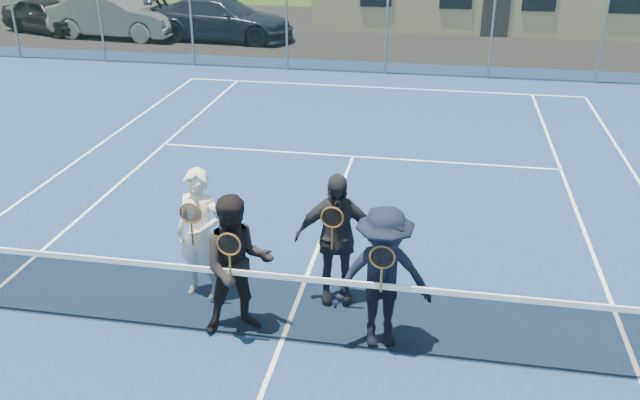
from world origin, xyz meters
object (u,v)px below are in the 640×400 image
object	(u,v)px
car_a	(47,15)
tennis_net	(281,305)
car_b	(116,16)
car_c	(222,19)
player_b	(238,265)
player_d	(383,278)
player_c	(335,238)
player_a	(200,234)

from	to	relation	value
car_a	tennis_net	world-z (taller)	car_a
car_b	tennis_net	bearing A→B (deg)	-144.03
car_b	car_c	bearing A→B (deg)	-80.61
car_a	player_b	distance (m)	21.84
car_a	car_c	bearing A→B (deg)	-71.56
car_a	car_c	size ratio (longest dim) A/B	0.74
player_d	player_c	bearing A→B (deg)	128.41
car_b	player_b	size ratio (longest dim) A/B	2.72
player_a	car_c	bearing A→B (deg)	106.93
player_b	car_c	bearing A→B (deg)	108.43
car_a	player_b	bearing A→B (deg)	-124.08
tennis_net	player_b	xyz separation A→B (m)	(-0.57, 0.17, 0.38)
player_b	player_d	bearing A→B (deg)	0.42
car_b	player_d	size ratio (longest dim) A/B	2.72
car_c	player_a	size ratio (longest dim) A/B	2.93
player_a	player_c	xyz separation A→B (m)	(1.76, 0.20, -0.00)
car_b	player_a	size ratio (longest dim) A/B	2.72
car_b	tennis_net	xyz separation A→B (m)	(10.39, -17.34, -0.27)
car_a	player_c	bearing A→B (deg)	-120.47
tennis_net	player_d	distance (m)	1.25
car_c	player_b	size ratio (longest dim) A/B	2.93
car_a	player_b	world-z (taller)	player_b
car_a	car_b	distance (m)	3.10
player_d	car_b	bearing A→B (deg)	124.00
car_a	tennis_net	distance (m)	22.32
tennis_net	car_b	bearing A→B (deg)	120.94
tennis_net	player_a	distance (m)	1.59
car_b	player_a	distance (m)	18.82
car_a	tennis_net	bearing A→B (deg)	-123.17
car_c	car_b	bearing A→B (deg)	98.65
car_a	player_a	distance (m)	20.86
player_b	player_d	xyz separation A→B (m)	(1.74, 0.01, -0.00)
car_a	car_c	distance (m)	7.07
player_a	player_d	size ratio (longest dim) A/B	1.00
car_c	player_c	bearing A→B (deg)	-153.20
car_b	player_a	xyz separation A→B (m)	(9.11, -16.47, 0.12)
car_a	player_c	world-z (taller)	player_c
player_a	car_b	bearing A→B (deg)	118.95
car_a	player_c	size ratio (longest dim) A/B	2.18
player_c	player_b	bearing A→B (deg)	-139.34
player_b	player_c	world-z (taller)	same
tennis_net	player_d	size ratio (longest dim) A/B	6.49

